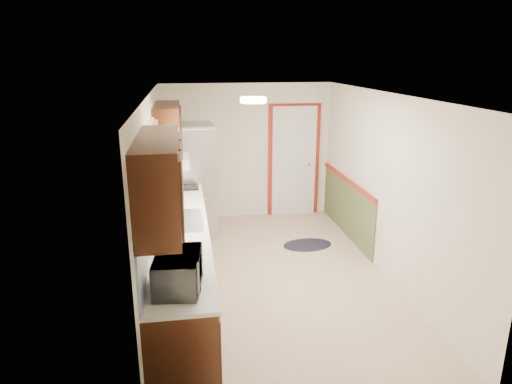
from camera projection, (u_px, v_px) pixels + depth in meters
name	position (u px, v px, depth m)	size (l,w,h in m)	color
room_shell	(274.00, 191.00, 5.77)	(3.20, 5.20, 2.52)	#D0B492
kitchen_run	(177.00, 234.00, 5.42)	(0.63, 4.00, 2.20)	#38190C
back_wall_trim	(305.00, 170.00, 8.10)	(1.12, 2.30, 2.08)	maroon
ceiling_fixture	(253.00, 100.00, 5.20)	(0.30, 0.30, 0.06)	#FFD88C
microwave	(178.00, 268.00, 3.84)	(0.56, 0.31, 0.38)	white
refrigerator	(191.00, 180.00, 7.37)	(0.81, 0.79, 1.82)	#B7B7BC
rug	(307.00, 245.00, 7.13)	(0.77, 0.50, 0.01)	black
cooktop	(180.00, 185.00, 6.99)	(0.54, 0.64, 0.02)	black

